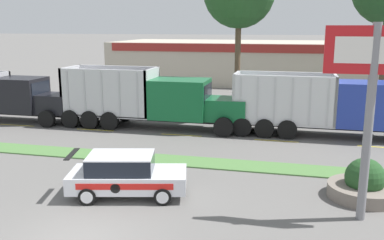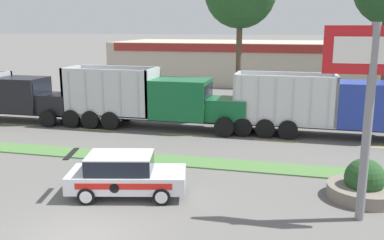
# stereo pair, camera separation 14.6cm
# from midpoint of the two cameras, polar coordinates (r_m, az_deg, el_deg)

# --- Properties ---
(ground_plane) EXTENTS (600.00, 600.00, 0.00)m
(ground_plane) POSITION_cam_midpoint_polar(r_m,az_deg,el_deg) (13.58, -14.51, -15.03)
(ground_plane) COLOR slate
(grass_verge) EXTENTS (120.00, 1.53, 0.06)m
(grass_verge) POSITION_cam_midpoint_polar(r_m,az_deg,el_deg) (20.23, -3.99, -5.26)
(grass_verge) COLOR #517F42
(grass_verge) RESTS_ON ground_plane
(centre_line_2) EXTENTS (2.40, 0.14, 0.01)m
(centre_line_2) POSITION_cam_midpoint_polar(r_m,az_deg,el_deg) (29.36, -21.99, -0.60)
(centre_line_2) COLOR yellow
(centre_line_2) RESTS_ON ground_plane
(centre_line_3) EXTENTS (2.40, 0.14, 0.01)m
(centre_line_3) POSITION_cam_midpoint_polar(r_m,az_deg,el_deg) (26.59, -12.49, -1.27)
(centre_line_3) COLOR yellow
(centre_line_3) RESTS_ON ground_plane
(centre_line_4) EXTENTS (2.40, 0.14, 0.01)m
(centre_line_4) POSITION_cam_midpoint_polar(r_m,az_deg,el_deg) (24.70, -1.18, -2.02)
(centre_line_4) COLOR yellow
(centre_line_4) RESTS_ON ground_plane
(centre_line_5) EXTENTS (2.40, 0.14, 0.01)m
(centre_line_5) POSITION_cam_midpoint_polar(r_m,az_deg,el_deg) (23.91, 11.42, -2.76)
(centre_line_5) COLOR yellow
(centre_line_5) RESTS_ON ground_plane
(centre_line_6) EXTENTS (2.40, 0.14, 0.01)m
(centre_line_6) POSITION_cam_midpoint_polar(r_m,az_deg,el_deg) (24.32, 24.25, -3.37)
(centre_line_6) COLOR yellow
(centre_line_6) RESTS_ON ground_plane
(dump_truck_mid) EXTENTS (11.41, 2.83, 3.66)m
(dump_truck_mid) POSITION_cam_midpoint_polar(r_m,az_deg,el_deg) (26.08, -3.22, 2.44)
(dump_truck_mid) COLOR black
(dump_truck_mid) RESTS_ON ground_plane
(dump_truck_trail) EXTENTS (11.09, 2.59, 3.49)m
(dump_truck_trail) POSITION_cam_midpoint_polar(r_m,az_deg,el_deg) (30.84, -23.32, 2.75)
(dump_truck_trail) COLOR black
(dump_truck_trail) RESTS_ON ground_plane
(dump_truck_far_right) EXTENTS (10.68, 2.64, 3.57)m
(dump_truck_far_right) POSITION_cam_midpoint_polar(r_m,az_deg,el_deg) (25.34, 19.71, 1.43)
(dump_truck_far_right) COLOR black
(dump_truck_far_right) RESTS_ON ground_plane
(rally_car) EXTENTS (4.58, 2.76, 1.62)m
(rally_car) POSITION_cam_midpoint_polar(r_m,az_deg,el_deg) (16.08, -8.64, -7.18)
(rally_car) COLOR silver
(rally_car) RESTS_ON ground_plane
(store_sign_post) EXTENTS (2.95, 0.28, 6.29)m
(store_sign_post) POSITION_cam_midpoint_polar(r_m,az_deg,el_deg) (14.14, 23.10, 4.75)
(store_sign_post) COLOR gray
(store_sign_post) RESTS_ON ground_plane
(stone_planter) EXTENTS (2.61, 2.61, 1.49)m
(stone_planter) POSITION_cam_midpoint_polar(r_m,az_deg,el_deg) (16.99, 22.18, -8.06)
(stone_planter) COLOR slate
(stone_planter) RESTS_ON ground_plane
(store_building_backdrop) EXTENTS (37.43, 12.10, 4.46)m
(store_building_backdrop) POSITION_cam_midpoint_polar(r_m,az_deg,el_deg) (48.66, 12.61, 7.51)
(store_building_backdrop) COLOR #BCB29E
(store_building_backdrop) RESTS_ON ground_plane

